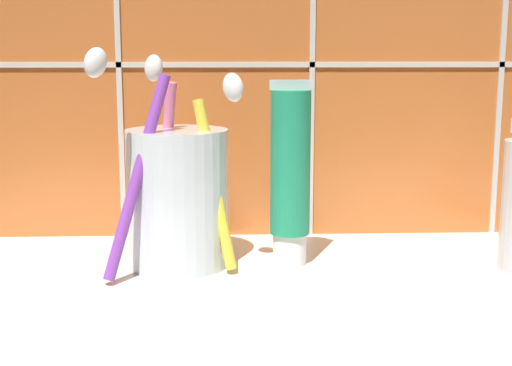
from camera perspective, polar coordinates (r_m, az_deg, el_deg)
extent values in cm
cube|color=silver|center=(51.40, 4.71, -10.49)|extent=(71.14, 38.76, 2.00)
cube|color=#C6662D|center=(67.70, 2.96, 14.32)|extent=(81.14, 1.50, 47.85)
cube|color=beige|center=(66.70, 2.98, 9.44)|extent=(81.14, 0.24, 0.50)
cube|color=beige|center=(67.33, -11.10, 14.17)|extent=(0.50, 0.24, 47.85)
cube|color=beige|center=(67.03, 4.59, 14.34)|extent=(0.50, 0.24, 47.85)
cube|color=beige|center=(71.32, 19.35, 13.57)|extent=(0.50, 0.24, 47.85)
cylinder|color=silver|center=(58.37, -6.26, -1.21)|extent=(8.28, 8.28, 11.22)
cylinder|color=yellow|center=(56.30, -3.33, -0.13)|extent=(3.81, 3.43, 13.46)
ellipsoid|color=white|center=(54.14, -1.85, 7.65)|extent=(2.50, 2.40, 2.55)
cylinder|color=pink|center=(59.60, -7.27, 1.03)|extent=(2.71, 2.64, 14.65)
ellipsoid|color=white|center=(59.68, -8.19, 9.08)|extent=(2.33, 2.30, 2.41)
cylinder|color=purple|center=(55.05, -9.48, 0.52)|extent=(5.49, 5.10, 15.48)
ellipsoid|color=white|center=(52.45, -12.73, 9.38)|extent=(2.62, 2.55, 2.66)
cylinder|color=white|center=(59.45, 2.71, -5.22)|extent=(2.78, 2.78, 2.58)
cylinder|color=#1E8C60|center=(57.93, 2.77, 1.63)|extent=(3.27, 3.27, 11.76)
cube|color=silver|center=(57.30, 2.82, 7.85)|extent=(3.43, 0.36, 0.80)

